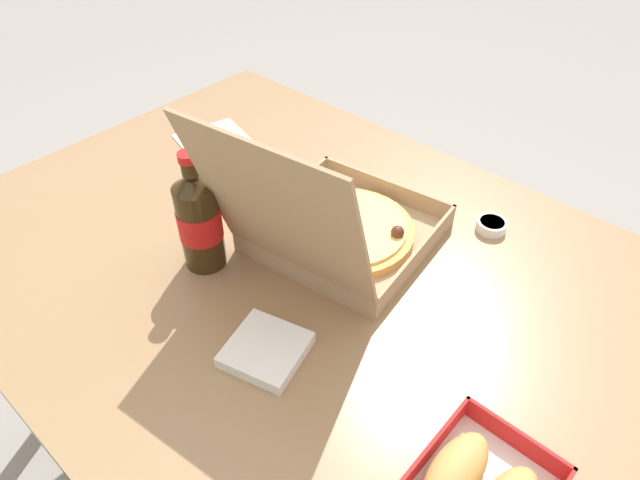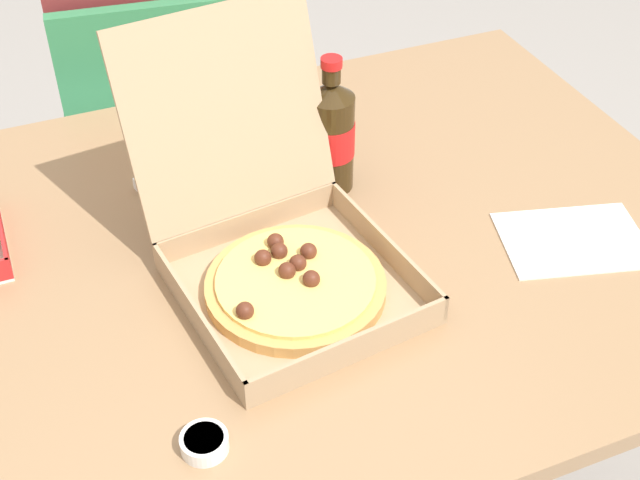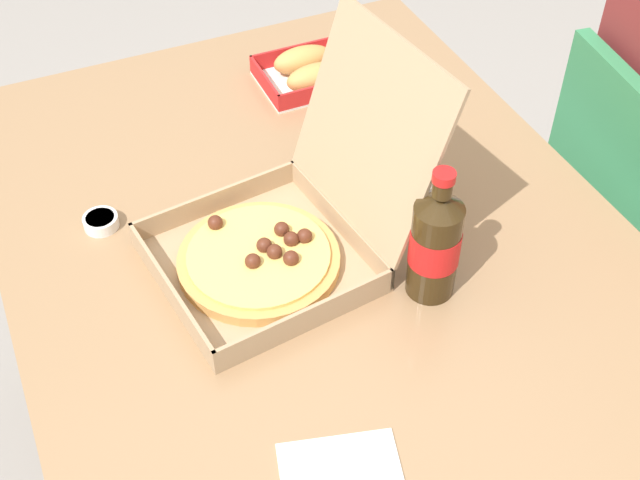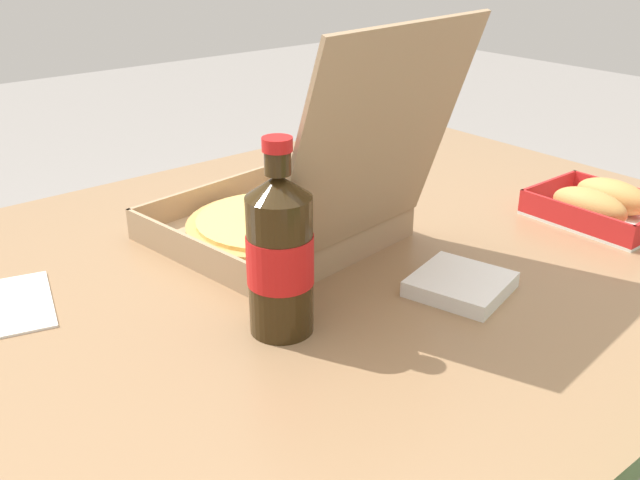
{
  "view_description": "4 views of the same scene",
  "coord_description": "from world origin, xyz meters",
  "px_view_note": "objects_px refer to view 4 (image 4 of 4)",
  "views": [
    {
      "loc": [
        -0.5,
        0.51,
        1.38
      ],
      "look_at": [
        -0.03,
        -0.01,
        0.77
      ],
      "focal_mm": 31.32,
      "sensor_mm": 36.0,
      "label": 1
    },
    {
      "loc": [
        -0.31,
        -0.92,
        1.52
      ],
      "look_at": [
        0.03,
        -0.09,
        0.77
      ],
      "focal_mm": 48.72,
      "sensor_mm": 36.0,
      "label": 2
    },
    {
      "loc": [
        0.83,
        -0.38,
        1.63
      ],
      "look_at": [
        -0.01,
        -0.0,
        0.72
      ],
      "focal_mm": 47.15,
      "sensor_mm": 36.0,
      "label": 3
    },
    {
      "loc": [
        0.54,
        0.67,
        1.13
      ],
      "look_at": [
        -0.04,
        -0.03,
        0.71
      ],
      "focal_mm": 39.83,
      "sensor_mm": 36.0,
      "label": 4
    }
  ],
  "objects_px": {
    "pizza_box_open": "(289,213)",
    "bread_side_box": "(601,204)",
    "cola_bottle": "(280,254)",
    "napkin_pile": "(461,284)",
    "dipping_sauce_cup": "(291,170)"
  },
  "relations": [
    {
      "from": "bread_side_box",
      "to": "napkin_pile",
      "type": "distance_m",
      "value": 0.35
    },
    {
      "from": "dipping_sauce_cup",
      "to": "pizza_box_open",
      "type": "bearing_deg",
      "value": 52.0
    },
    {
      "from": "pizza_box_open",
      "to": "dipping_sauce_cup",
      "type": "bearing_deg",
      "value": -128.0
    },
    {
      "from": "pizza_box_open",
      "to": "napkin_pile",
      "type": "bearing_deg",
      "value": 107.23
    },
    {
      "from": "bread_side_box",
      "to": "cola_bottle",
      "type": "bearing_deg",
      "value": -5.35
    },
    {
      "from": "cola_bottle",
      "to": "napkin_pile",
      "type": "height_order",
      "value": "cola_bottle"
    },
    {
      "from": "pizza_box_open",
      "to": "bread_side_box",
      "type": "relative_size",
      "value": 2.23
    },
    {
      "from": "bread_side_box",
      "to": "cola_bottle",
      "type": "xyz_separation_m",
      "value": [
        0.57,
        -0.05,
        0.07
      ]
    },
    {
      "from": "pizza_box_open",
      "to": "bread_side_box",
      "type": "xyz_separation_m",
      "value": [
        -0.42,
        0.23,
        -0.02
      ]
    },
    {
      "from": "dipping_sauce_cup",
      "to": "napkin_pile",
      "type": "bearing_deg",
      "value": 77.71
    },
    {
      "from": "bread_side_box",
      "to": "cola_bottle",
      "type": "relative_size",
      "value": 0.85
    },
    {
      "from": "pizza_box_open",
      "to": "dipping_sauce_cup",
      "type": "distance_m",
      "value": 0.3
    },
    {
      "from": "dipping_sauce_cup",
      "to": "bread_side_box",
      "type": "bearing_deg",
      "value": 117.13
    },
    {
      "from": "napkin_pile",
      "to": "dipping_sauce_cup",
      "type": "xyz_separation_m",
      "value": [
        -0.11,
        -0.48,
        0.0
      ]
    },
    {
      "from": "cola_bottle",
      "to": "napkin_pile",
      "type": "bearing_deg",
      "value": 162.7
    }
  ]
}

